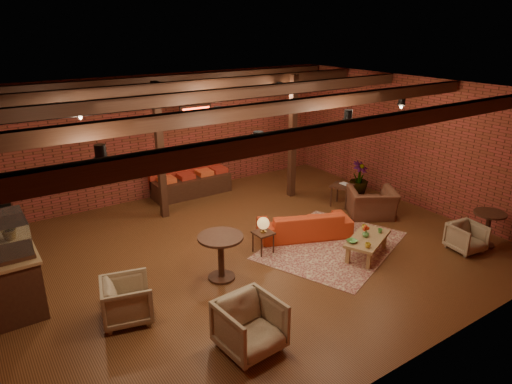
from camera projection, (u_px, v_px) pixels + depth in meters
floor at (243, 251)px, 9.34m from camera, size 10.00×10.00×0.00m
ceiling at (242, 93)px, 8.22m from camera, size 10.00×8.00×0.02m
wall_back at (161, 137)px, 11.89m from camera, size 10.00×0.02×3.20m
wall_front at (415, 263)px, 5.67m from camera, size 10.00×0.02×3.20m
wall_right at (411, 142)px, 11.40m from camera, size 0.02×8.00×3.20m
ceiling_beams at (242, 100)px, 8.26m from camera, size 9.80×6.40×0.22m
ceiling_pipe at (201, 101)px, 9.58m from camera, size 9.60×0.12×0.12m
post_left at (160, 152)px, 10.48m from camera, size 0.16×0.16×3.20m
post_right at (292, 138)px, 11.80m from camera, size 0.16×0.16×3.20m
service_counter at (6, 250)px, 7.69m from camera, size 0.80×2.50×1.60m
plant_counter at (7, 222)px, 7.75m from camera, size 0.35×0.39×0.30m
banquette at (191, 177)px, 12.24m from camera, size 2.10×0.70×1.00m
service_sign at (196, 111)px, 11.24m from camera, size 0.86×0.06×0.30m
ceiling_spotlights at (242, 112)px, 8.34m from camera, size 6.40×4.40×0.28m
rug at (332, 245)px, 9.59m from camera, size 3.61×3.22×0.01m
sofa at (304, 224)px, 9.92m from camera, size 2.13×1.46×0.58m
coffee_table at (367, 239)px, 9.05m from camera, size 1.31×1.02×0.66m
side_table_lamp at (263, 226)px, 9.10m from camera, size 0.38×0.38×0.77m
round_table_left at (221, 250)px, 8.16m from camera, size 0.82×0.82×0.85m
armchair_a at (127, 298)px, 7.09m from camera, size 0.85×0.89×0.76m
armchair_b at (250, 324)px, 6.42m from camera, size 0.88×0.83×0.85m
armchair_right at (372, 199)px, 10.84m from camera, size 1.27×1.16×0.93m
side_table_book at (342, 187)px, 11.50m from camera, size 0.65×0.65×0.58m
round_table_right at (488, 224)px, 9.42m from camera, size 0.64×0.64×0.75m
armchair_far at (467, 236)px, 9.28m from camera, size 0.70×0.66×0.64m
plant_tall at (362, 146)px, 12.00m from camera, size 1.86×1.86×2.71m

